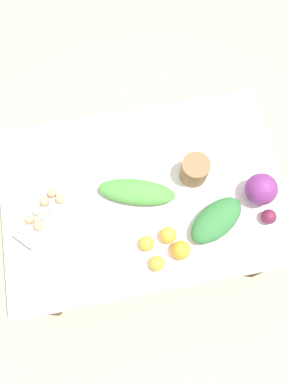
# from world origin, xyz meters

# --- Properties ---
(ground_plane) EXTENTS (8.00, 8.00, 0.00)m
(ground_plane) POSITION_xyz_m (0.00, 0.00, 0.00)
(ground_plane) COLOR #C6B289
(dining_table) EXTENTS (1.32, 0.90, 0.71)m
(dining_table) POSITION_xyz_m (0.00, 0.00, 0.62)
(dining_table) COLOR silver
(dining_table) RESTS_ON ground_plane
(cabbage_purple) EXTENTS (0.15, 0.15, 0.15)m
(cabbage_purple) POSITION_xyz_m (-0.51, 0.10, 0.78)
(cabbage_purple) COLOR #7A2D75
(cabbage_purple) RESTS_ON dining_table
(egg_carton) EXTENTS (0.28, 0.28, 0.09)m
(egg_carton) POSITION_xyz_m (0.46, 0.03, 0.75)
(egg_carton) COLOR #B7B7B2
(egg_carton) RESTS_ON dining_table
(paper_bag) EXTENTS (0.13, 0.13, 0.13)m
(paper_bag) POSITION_xyz_m (-0.25, -0.05, 0.77)
(paper_bag) COLOR olive
(paper_bag) RESTS_ON dining_table
(greens_bunch_beet_tops) EXTENTS (0.37, 0.22, 0.08)m
(greens_bunch_beet_tops) POSITION_xyz_m (0.03, 0.00, 0.75)
(greens_bunch_beet_tops) COLOR #4C933D
(greens_bunch_beet_tops) RESTS_ON dining_table
(greens_bunch_chard) EXTENTS (0.31, 0.27, 0.09)m
(greens_bunch_chard) POSITION_xyz_m (-0.29, 0.20, 0.75)
(greens_bunch_chard) COLOR #337538
(greens_bunch_chard) RESTS_ON dining_table
(beet_root) EXTENTS (0.07, 0.07, 0.07)m
(beet_root) POSITION_xyz_m (-0.52, 0.22, 0.74)
(beet_root) COLOR maroon
(beet_root) RESTS_ON dining_table
(orange_0) EXTENTS (0.08, 0.08, 0.08)m
(orange_0) POSITION_xyz_m (-0.11, 0.30, 0.75)
(orange_0) COLOR orange
(orange_0) RESTS_ON dining_table
(orange_1) EXTENTS (0.07, 0.07, 0.07)m
(orange_1) POSITION_xyz_m (0.03, 0.24, 0.74)
(orange_1) COLOR #F9A833
(orange_1) RESTS_ON dining_table
(orange_2) EXTENTS (0.07, 0.07, 0.07)m
(orange_2) POSITION_xyz_m (-0.07, 0.22, 0.75)
(orange_2) COLOR #F9A833
(orange_2) RESTS_ON dining_table
(orange_3) EXTENTS (0.07, 0.07, 0.07)m
(orange_3) POSITION_xyz_m (0.01, 0.33, 0.74)
(orange_3) COLOR #F9A833
(orange_3) RESTS_ON dining_table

